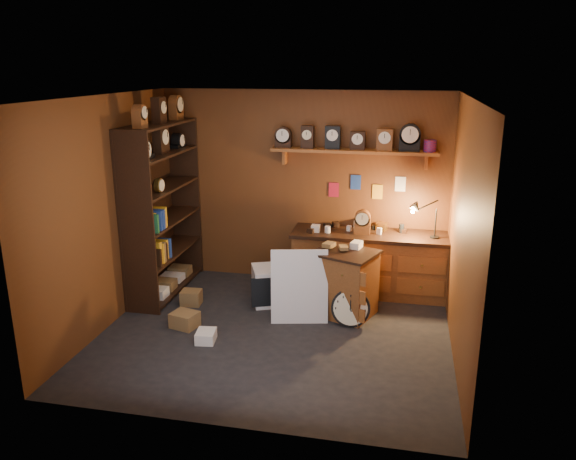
% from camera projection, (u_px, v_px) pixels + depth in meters
% --- Properties ---
extents(floor, '(4.00, 4.00, 0.00)m').
position_uv_depth(floor, '(275.00, 333.00, 6.57)').
color(floor, black).
rests_on(floor, ground).
extents(room_shell, '(4.02, 3.62, 2.71)m').
position_uv_depth(room_shell, '(280.00, 188.00, 6.17)').
color(room_shell, '#5E3316').
rests_on(room_shell, ground).
extents(shelving_unit, '(0.47, 1.60, 2.58)m').
position_uv_depth(shelving_unit, '(160.00, 202.00, 7.48)').
color(shelving_unit, black).
rests_on(shelving_unit, ground).
extents(workbench, '(2.12, 0.66, 1.36)m').
position_uv_depth(workbench, '(370.00, 260.00, 7.62)').
color(workbench, brown).
rests_on(workbench, ground).
extents(low_cabinet, '(0.90, 0.83, 0.92)m').
position_uv_depth(low_cabinet, '(345.00, 281.00, 6.95)').
color(low_cabinet, brown).
rests_on(low_cabinet, ground).
extents(big_round_clock, '(0.47, 0.16, 0.47)m').
position_uv_depth(big_round_clock, '(351.00, 308.00, 6.70)').
color(big_round_clock, black).
rests_on(big_round_clock, ground).
extents(white_panel, '(0.71, 0.33, 0.91)m').
position_uv_depth(white_panel, '(299.00, 320.00, 6.90)').
color(white_panel, silver).
rests_on(white_panel, ground).
extents(mini_fridge, '(0.61, 0.63, 0.49)m').
position_uv_depth(mini_fridge, '(271.00, 285.00, 7.35)').
color(mini_fridge, silver).
rests_on(mini_fridge, ground).
extents(floor_box_a, '(0.35, 0.32, 0.18)m').
position_uv_depth(floor_box_a, '(185.00, 320.00, 6.70)').
color(floor_box_a, olive).
rests_on(floor_box_a, ground).
extents(floor_box_b, '(0.24, 0.28, 0.13)m').
position_uv_depth(floor_box_b, '(206.00, 336.00, 6.36)').
color(floor_box_b, white).
rests_on(floor_box_b, ground).
extents(floor_box_c, '(0.27, 0.23, 0.19)m').
position_uv_depth(floor_box_c, '(191.00, 297.00, 7.33)').
color(floor_box_c, olive).
rests_on(floor_box_c, ground).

